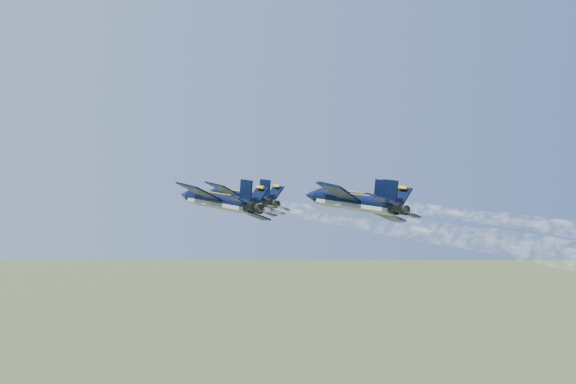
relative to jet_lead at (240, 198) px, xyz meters
name	(u,v)px	position (x,y,z in m)	size (l,w,h in m)	color
jet_lead	(240,198)	(0.00, 0.00, 0.00)	(13.38, 18.70, 5.80)	black
jet_left	(219,201)	(-9.60, -14.46, 0.00)	(13.38, 18.70, 5.80)	black
jet_right	(351,198)	(13.21, -10.20, 0.00)	(13.38, 18.70, 5.80)	black
jet_slot	(354,202)	(3.98, -25.64, 0.00)	(13.38, 18.70, 5.80)	black
smoke_trail_lead	(476,205)	(8.55, -43.05, 0.04)	(13.10, 57.59, 2.30)	white
smoke_trail_left	(502,212)	(-1.05, -57.52, 0.04)	(13.10, 57.59, 2.30)	white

